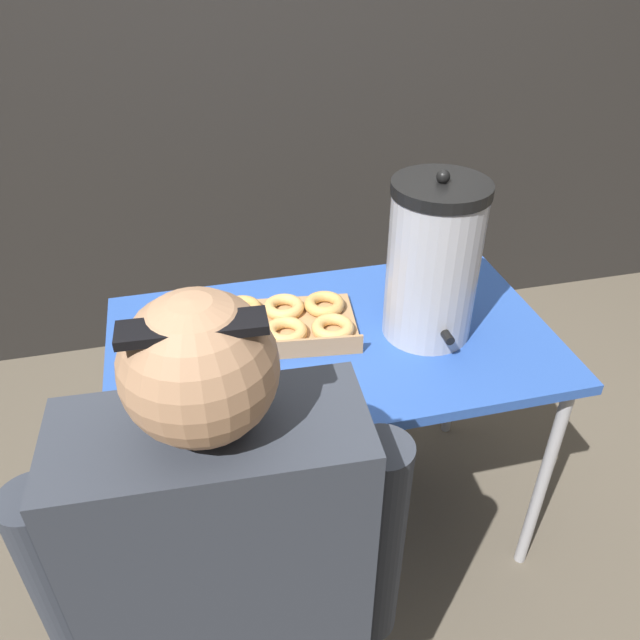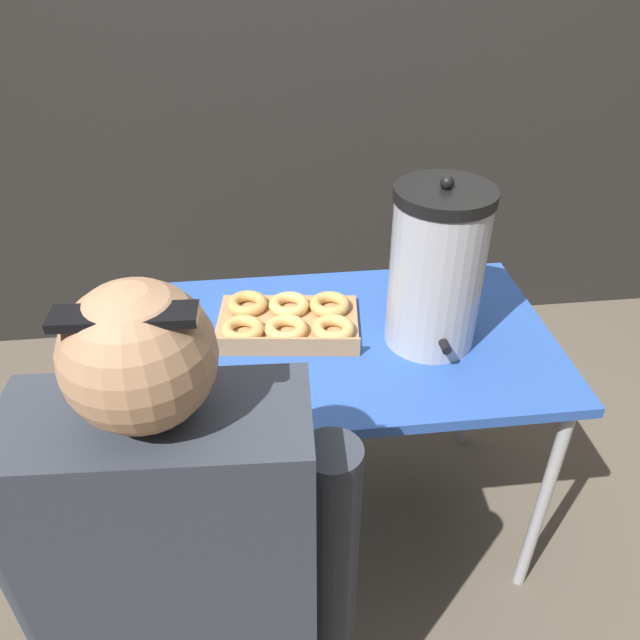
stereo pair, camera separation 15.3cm
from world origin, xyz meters
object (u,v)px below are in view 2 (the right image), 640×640
(donut_box, at_px, (288,320))
(cell_phone, at_px, (180,392))
(coffee_urn, at_px, (437,268))
(person_seated, at_px, (192,605))

(donut_box, height_order, cell_phone, donut_box)
(donut_box, relative_size, coffee_urn, 0.91)
(coffee_urn, bearing_deg, person_seated, -134.36)
(coffee_urn, distance_m, cell_phone, 0.65)
(cell_phone, xyz_separation_m, person_seated, (0.03, -0.44, -0.12))
(donut_box, bearing_deg, cell_phone, -131.37)
(coffee_urn, bearing_deg, cell_phone, -166.78)
(coffee_urn, xyz_separation_m, person_seated, (-0.57, -0.58, -0.31))
(donut_box, xyz_separation_m, person_seated, (-0.22, -0.67, -0.13))
(donut_box, bearing_deg, coffee_urn, -7.04)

